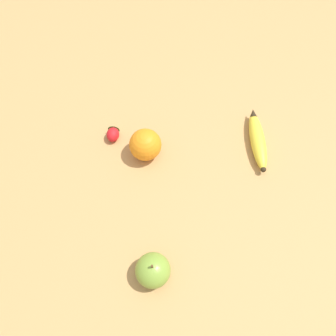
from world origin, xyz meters
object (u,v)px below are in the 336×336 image
orange (145,145)px  apple (153,270)px  banana (258,140)px  strawberry (113,133)px

orange → apple: bearing=-116.3°
banana → apple: size_ratio=2.18×
orange → strawberry: size_ratio=1.48×
apple → banana: bearing=20.4°
banana → orange: bearing=93.6°
strawberry → banana: bearing=-89.0°
banana → orange: orange is taller
orange → strawberry: (-0.05, 0.09, -0.02)m
banana → apple: 0.43m
banana → orange: size_ratio=2.14×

